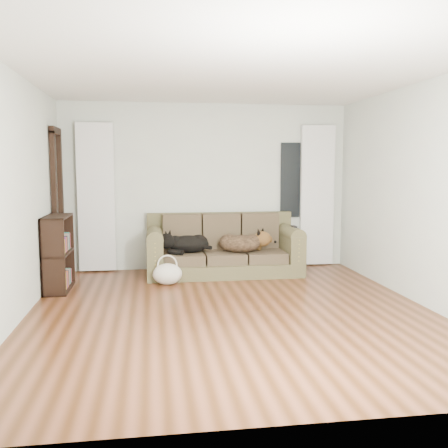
{
  "coord_description": "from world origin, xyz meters",
  "views": [
    {
      "loc": [
        -0.88,
        -5.37,
        1.61
      ],
      "look_at": [
        0.15,
        1.6,
        0.81
      ],
      "focal_mm": 40.0,
      "sensor_mm": 36.0,
      "label": 1
    }
  ],
  "objects": [
    {
      "name": "wall_right",
      "position": [
        2.25,
        0.0,
        1.3
      ],
      "size": [
        0.04,
        5.0,
        2.6
      ],
      "primitive_type": "cube",
      "color": "beige",
      "rests_on": "ground"
    },
    {
      "name": "window_pane",
      "position": [
        1.45,
        2.47,
        1.4
      ],
      "size": [
        0.5,
        0.03,
        1.2
      ],
      "primitive_type": "cube",
      "color": "black",
      "rests_on": "wall_back"
    },
    {
      "name": "curtain_left",
      "position": [
        -1.7,
        2.42,
        1.15
      ],
      "size": [
        0.55,
        0.08,
        2.25
      ],
      "primitive_type": "cube",
      "color": "white",
      "rests_on": "ground"
    },
    {
      "name": "curtain_right",
      "position": [
        1.8,
        2.42,
        1.15
      ],
      "size": [
        0.55,
        0.08,
        2.25
      ],
      "primitive_type": "cube",
      "color": "white",
      "rests_on": "ground"
    },
    {
      "name": "door_casing",
      "position": [
        -2.2,
        2.05,
        1.05
      ],
      "size": [
        0.07,
        0.6,
        2.1
      ],
      "primitive_type": "cube",
      "color": "black",
      "rests_on": "ground"
    },
    {
      "name": "wall_left",
      "position": [
        -2.25,
        0.0,
        1.3
      ],
      "size": [
        0.04,
        5.0,
        2.6
      ],
      "primitive_type": "cube",
      "color": "beige",
      "rests_on": "ground"
    },
    {
      "name": "ceiling",
      "position": [
        0.0,
        0.0,
        2.6
      ],
      "size": [
        5.0,
        5.0,
        0.0
      ],
      "primitive_type": "plane",
      "color": "white",
      "rests_on": "ground"
    },
    {
      "name": "tote_bag",
      "position": [
        -0.67,
        1.4,
        0.16
      ],
      "size": [
        0.49,
        0.44,
        0.29
      ],
      "primitive_type": "ellipsoid",
      "rotation": [
        0.0,
        0.0,
        -0.38
      ],
      "color": "beige",
      "rests_on": "floor"
    },
    {
      "name": "floor",
      "position": [
        0.0,
        0.0,
        0.0
      ],
      "size": [
        5.0,
        5.0,
        0.0
      ],
      "primitive_type": "plane",
      "color": "#43230E",
      "rests_on": "ground"
    },
    {
      "name": "dog_black_lab",
      "position": [
        -0.37,
        1.95,
        0.48
      ],
      "size": [
        0.67,
        0.51,
        0.26
      ],
      "primitive_type": "ellipsoid",
      "rotation": [
        0.0,
        0.0,
        -0.13
      ],
      "color": "black",
      "rests_on": "sofa"
    },
    {
      "name": "bookshelf",
      "position": [
        -2.09,
        1.32,
        0.5
      ],
      "size": [
        0.38,
        0.81,
        0.98
      ],
      "primitive_type": "cube",
      "rotation": [
        0.0,
        0.0,
        -0.11
      ],
      "color": "black",
      "rests_on": "floor"
    },
    {
      "name": "dog_shepherd",
      "position": [
        0.46,
        1.87,
        0.49
      ],
      "size": [
        0.77,
        0.67,
        0.29
      ],
      "primitive_type": "ellipsoid",
      "rotation": [
        0.0,
        0.0,
        2.75
      ],
      "color": "black",
      "rests_on": "sofa"
    },
    {
      "name": "sofa",
      "position": [
        0.2,
        1.97,
        0.45
      ],
      "size": [
        2.29,
        0.99,
        0.94
      ],
      "primitive_type": "cube",
      "color": "#474320",
      "rests_on": "floor"
    },
    {
      "name": "tv_remote",
      "position": [
        1.24,
        1.79,
        0.73
      ],
      "size": [
        0.05,
        0.17,
        0.02
      ],
      "primitive_type": "cube",
      "rotation": [
        0.0,
        0.0,
        -0.0
      ],
      "color": "black",
      "rests_on": "sofa"
    },
    {
      "name": "wall_back",
      "position": [
        0.0,
        2.5,
        1.3
      ],
      "size": [
        4.5,
        0.04,
        2.6
      ],
      "primitive_type": "cube",
      "color": "beige",
      "rests_on": "ground"
    }
  ]
}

